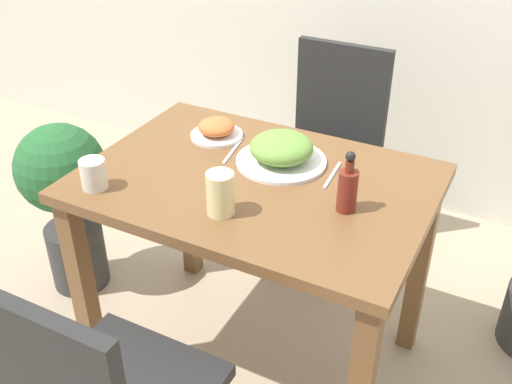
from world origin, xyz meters
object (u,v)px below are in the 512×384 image
(potted_plant_left, at_px, (65,193))
(drink_cup, at_px, (93,174))
(chair_far, at_px, (329,142))
(side_plate, at_px, (217,129))
(sauce_bottle, at_px, (348,188))
(juice_glass, at_px, (220,194))
(food_plate, at_px, (281,150))

(potted_plant_left, bearing_deg, drink_cup, -32.89)
(chair_far, xyz_separation_m, potted_plant_left, (-0.81, -0.73, -0.08))
(side_plate, bearing_deg, sauce_bottle, -21.88)
(chair_far, distance_m, side_plate, 0.67)
(juice_glass, relative_size, sauce_bottle, 0.68)
(potted_plant_left, bearing_deg, sauce_bottle, -3.45)
(juice_glass, bearing_deg, chair_far, 92.68)
(food_plate, relative_size, drink_cup, 3.13)
(drink_cup, relative_size, juice_glass, 0.73)
(chair_far, xyz_separation_m, food_plate, (0.07, -0.64, 0.28))
(chair_far, xyz_separation_m, side_plate, (-0.20, -0.58, 0.27))
(side_plate, xyz_separation_m, sauce_bottle, (0.54, -0.22, 0.04))
(sauce_bottle, bearing_deg, side_plate, 158.12)
(chair_far, bearing_deg, drink_cup, -108.78)
(drink_cup, bearing_deg, food_plate, 42.41)
(chair_far, bearing_deg, side_plate, -108.96)
(food_plate, height_order, potted_plant_left, food_plate)
(drink_cup, distance_m, sauce_bottle, 0.73)
(side_plate, xyz_separation_m, juice_glass, (0.24, -0.39, 0.03))
(food_plate, bearing_deg, drink_cup, -137.59)
(juice_glass, bearing_deg, potted_plant_left, 164.19)
(chair_far, relative_size, juice_glass, 7.36)
(food_plate, distance_m, potted_plant_left, 0.96)
(food_plate, bearing_deg, sauce_bottle, -29.91)
(chair_far, height_order, sauce_bottle, sauce_bottle)
(juice_glass, bearing_deg, food_plate, 85.24)
(side_plate, bearing_deg, food_plate, -12.82)
(food_plate, relative_size, potted_plant_left, 0.39)
(food_plate, distance_m, sauce_bottle, 0.31)
(sauce_bottle, bearing_deg, drink_cup, -161.77)
(chair_far, height_order, drink_cup, chair_far)
(chair_far, distance_m, drink_cup, 1.12)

